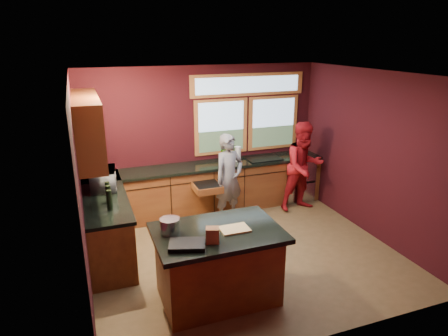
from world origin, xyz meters
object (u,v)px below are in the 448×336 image
person_grey (229,179)px  stock_pot (170,226)px  island (218,264)px  person_red (304,167)px  cutting_board (235,229)px

person_grey → stock_pot: person_grey is taller
island → person_red: (2.44, 2.06, 0.38)m
island → cutting_board: size_ratio=4.43×
island → person_red: size_ratio=0.91×
island → stock_pot: (-0.55, 0.15, 0.56)m
person_red → cutting_board: bearing=-139.8°
cutting_board → stock_pot: (-0.75, 0.20, 0.08)m
person_grey → person_red: person_red is taller
island → cutting_board: (0.20, -0.05, 0.48)m
cutting_board → stock_pot: 0.78m
person_grey → person_red: size_ratio=0.94×
person_grey → person_red: bearing=-18.3°
person_grey → cutting_board: size_ratio=4.59×
person_grey → cutting_board: 2.24m
island → cutting_board: cutting_board is taller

